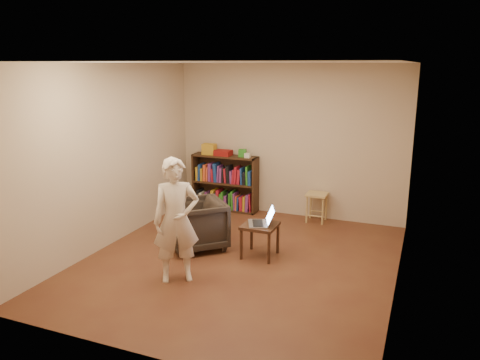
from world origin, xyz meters
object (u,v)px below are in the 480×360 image
at_px(stool, 317,199).
at_px(person, 176,220).
at_px(armchair, 197,224).
at_px(laptop, 263,220).
at_px(bookshelf, 225,186).
at_px(side_table, 260,230).

xyz_separation_m(stool, person, (-1.07, -2.80, 0.37)).
relative_size(stool, armchair, 0.63).
bearing_deg(armchair, laptop, 49.64).
bearing_deg(stool, person, -111.01).
bearing_deg(laptop, armchair, -110.25).
relative_size(stool, laptop, 1.06).
xyz_separation_m(bookshelf, person, (0.62, -2.86, 0.32)).
bearing_deg(laptop, bookshelf, -166.39).
relative_size(bookshelf, laptop, 2.60).
distance_m(side_table, person, 1.31).
height_order(bookshelf, person, person).
bearing_deg(armchair, bookshelf, 147.86).
bearing_deg(laptop, stool, 145.55).
bearing_deg(laptop, person, -57.67).
height_order(bookshelf, armchair, bookshelf).
xyz_separation_m(armchair, laptop, (0.98, 0.05, 0.17)).
bearing_deg(laptop, side_table, -105.20).
relative_size(bookshelf, armchair, 1.55).
xyz_separation_m(armchair, side_table, (0.95, 0.04, 0.03)).
relative_size(laptop, person, 0.30).
distance_m(bookshelf, person, 2.95).
bearing_deg(person, stool, 35.07).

